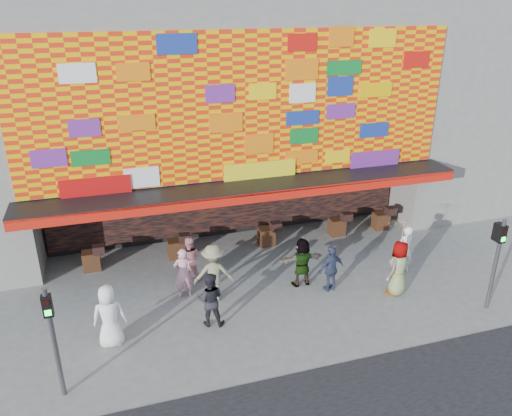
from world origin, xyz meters
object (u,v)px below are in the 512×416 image
(ped_f, at_px, (302,262))
(signal_right, at_px, (497,255))
(ped_a, at_px, (109,316))
(ped_e, at_px, (331,269))
(ped_c, at_px, (210,299))
(signal_left, at_px, (52,331))
(ped_h, at_px, (405,249))
(ped_d, at_px, (213,273))
(ped_b, at_px, (183,273))
(ped_i, at_px, (189,259))
(parasol, at_px, (403,234))
(ped_g, at_px, (398,268))

(ped_f, bearing_deg, signal_right, 149.07)
(ped_a, bearing_deg, ped_e, -169.51)
(signal_right, height_order, ped_c, signal_right)
(signal_left, height_order, ped_h, signal_left)
(ped_d, relative_size, ped_f, 1.14)
(ped_f, bearing_deg, ped_c, 20.39)
(ped_b, relative_size, ped_e, 1.08)
(ped_a, relative_size, ped_f, 1.09)
(signal_left, xyz_separation_m, signal_right, (12.40, 0.00, 0.00))
(ped_c, bearing_deg, ped_i, -69.00)
(signal_left, bearing_deg, ped_f, 21.97)
(signal_left, distance_m, ped_f, 8.05)
(ped_a, relative_size, ped_h, 1.05)
(signal_left, relative_size, ped_i, 1.87)
(ped_b, height_order, ped_c, ped_b)
(signal_right, relative_size, ped_i, 1.87)
(signal_right, relative_size, ped_c, 1.79)
(ped_b, height_order, ped_f, ped_b)
(ped_b, distance_m, ped_f, 3.89)
(signal_right, bearing_deg, ped_c, 168.29)
(signal_right, xyz_separation_m, ped_f, (-4.99, 2.99, -1.02))
(ped_d, height_order, parasol, parasol)
(ped_h, bearing_deg, ped_g, 45.23)
(ped_g, distance_m, ped_i, 6.85)
(parasol, bearing_deg, ped_e, 158.08)
(signal_right, distance_m, ped_f, 5.91)
(signal_left, distance_m, ped_b, 5.04)
(signal_left, height_order, ped_d, signal_left)
(signal_right, relative_size, ped_d, 1.56)
(ped_c, bearing_deg, signal_right, -173.60)
(signal_right, xyz_separation_m, ped_h, (-1.28, 2.72, -0.99))
(ped_a, height_order, parasol, parasol)
(signal_left, height_order, ped_g, signal_left)
(ped_c, height_order, ped_g, ped_g)
(ped_e, bearing_deg, ped_a, -5.55)
(ped_b, height_order, ped_e, ped_b)
(ped_f, bearing_deg, ped_i, -21.60)
(ped_a, distance_m, ped_g, 8.95)
(ped_h, distance_m, ped_i, 7.41)
(signal_left, height_order, ped_e, signal_left)
(signal_left, relative_size, parasol, 1.64)
(ped_g, xyz_separation_m, ped_i, (-6.26, 2.78, -0.12))
(ped_e, xyz_separation_m, ped_h, (2.93, 0.34, 0.08))
(ped_a, xyz_separation_m, ped_h, (9.91, 1.09, -0.05))
(ped_a, distance_m, ped_c, 2.82)
(signal_right, bearing_deg, parasol, 144.57)
(signal_right, xyz_separation_m, ped_a, (-11.19, 1.63, -0.94))
(ped_c, relative_size, ped_g, 0.91)
(ped_c, height_order, parasol, parasol)
(ped_a, xyz_separation_m, ped_b, (2.33, 1.82, -0.07))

